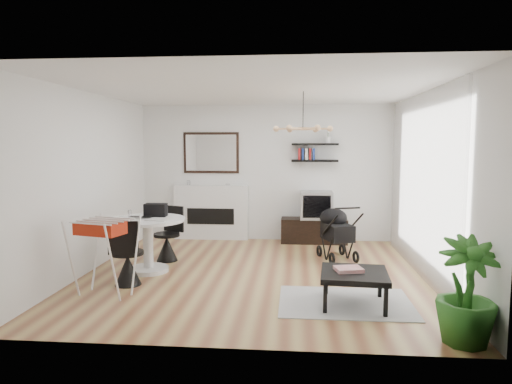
# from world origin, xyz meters

# --- Properties ---
(floor) EXTENTS (5.00, 5.00, 0.00)m
(floor) POSITION_xyz_m (0.00, 0.00, 0.00)
(floor) COLOR brown
(floor) RESTS_ON ground
(ceiling) EXTENTS (5.00, 5.00, 0.00)m
(ceiling) POSITION_xyz_m (0.00, 0.00, 2.70)
(ceiling) COLOR white
(ceiling) RESTS_ON wall_back
(wall_back) EXTENTS (5.00, 0.00, 5.00)m
(wall_back) POSITION_xyz_m (0.00, 2.50, 1.35)
(wall_back) COLOR white
(wall_back) RESTS_ON floor
(wall_left) EXTENTS (0.00, 5.00, 5.00)m
(wall_left) POSITION_xyz_m (-2.50, 0.00, 1.35)
(wall_left) COLOR white
(wall_left) RESTS_ON floor
(wall_right) EXTENTS (0.00, 5.00, 5.00)m
(wall_right) POSITION_xyz_m (2.50, 0.00, 1.35)
(wall_right) COLOR white
(wall_right) RESTS_ON floor
(sheer_curtain) EXTENTS (0.04, 3.60, 2.60)m
(sheer_curtain) POSITION_xyz_m (2.40, 0.20, 1.35)
(sheer_curtain) COLOR white
(sheer_curtain) RESTS_ON wall_right
(fireplace) EXTENTS (1.50, 0.17, 2.16)m
(fireplace) POSITION_xyz_m (-1.10, 2.42, 0.69)
(fireplace) COLOR white
(fireplace) RESTS_ON floor
(shelf_lower) EXTENTS (0.90, 0.25, 0.04)m
(shelf_lower) POSITION_xyz_m (0.96, 2.37, 1.60)
(shelf_lower) COLOR black
(shelf_lower) RESTS_ON wall_back
(shelf_upper) EXTENTS (0.90, 0.25, 0.04)m
(shelf_upper) POSITION_xyz_m (0.96, 2.37, 1.92)
(shelf_upper) COLOR black
(shelf_upper) RESTS_ON wall_back
(pendant_lamp) EXTENTS (0.90, 0.90, 0.10)m
(pendant_lamp) POSITION_xyz_m (0.70, 0.30, 2.15)
(pendant_lamp) COLOR tan
(pendant_lamp) RESTS_ON ceiling
(tv_console) EXTENTS (1.27, 0.45, 0.48)m
(tv_console) POSITION_xyz_m (0.96, 2.27, 0.24)
(tv_console) COLOR black
(tv_console) RESTS_ON floor
(crt_tv) EXTENTS (0.62, 0.54, 0.54)m
(crt_tv) POSITION_xyz_m (1.00, 2.26, 0.75)
(crt_tv) COLOR #AEAEB0
(crt_tv) RESTS_ON tv_console
(dining_table) EXTENTS (1.12, 1.12, 0.82)m
(dining_table) POSITION_xyz_m (-1.61, -0.01, 0.54)
(dining_table) COLOR white
(dining_table) RESTS_ON floor
(laptop) EXTENTS (0.33, 0.22, 0.03)m
(laptop) POSITION_xyz_m (-1.72, -0.04, 0.83)
(laptop) COLOR black
(laptop) RESTS_ON dining_table
(black_bag) EXTENTS (0.33, 0.20, 0.20)m
(black_bag) POSITION_xyz_m (-1.54, 0.19, 0.91)
(black_bag) COLOR black
(black_bag) RESTS_ON dining_table
(newspaper) EXTENTS (0.37, 0.33, 0.01)m
(newspaper) POSITION_xyz_m (-1.41, -0.11, 0.82)
(newspaper) COLOR beige
(newspaper) RESTS_ON dining_table
(drinking_glass) EXTENTS (0.06, 0.06, 0.10)m
(drinking_glass) POSITION_xyz_m (-1.94, 0.14, 0.86)
(drinking_glass) COLOR white
(drinking_glass) RESTS_ON dining_table
(chair_far) EXTENTS (0.47, 0.48, 0.90)m
(chair_far) POSITION_xyz_m (-1.50, 0.66, 0.28)
(chair_far) COLOR black
(chair_far) RESTS_ON floor
(chair_near) EXTENTS (0.44, 0.46, 0.92)m
(chair_near) POSITION_xyz_m (-1.68, -0.70, 0.29)
(chair_near) COLOR black
(chair_near) RESTS_ON floor
(drying_rack) EXTENTS (0.79, 0.76, 0.99)m
(drying_rack) POSITION_xyz_m (-1.81, -1.12, 0.52)
(drying_rack) COLOR white
(drying_rack) RESTS_ON floor
(stroller) EXTENTS (0.69, 0.86, 0.94)m
(stroller) POSITION_xyz_m (1.29, 1.05, 0.40)
(stroller) COLOR black
(stroller) RESTS_ON floor
(rug) EXTENTS (1.59, 1.15, 0.01)m
(rug) POSITION_xyz_m (1.21, -1.14, 0.01)
(rug) COLOR #AAAAAA
(rug) RESTS_ON floor
(coffee_table) EXTENTS (0.84, 0.84, 0.40)m
(coffee_table) POSITION_xyz_m (1.31, -1.21, 0.37)
(coffee_table) COLOR black
(coffee_table) RESTS_ON rug
(magazines) EXTENTS (0.36, 0.31, 0.04)m
(magazines) POSITION_xyz_m (1.24, -1.19, 0.43)
(magazines) COLOR #B82E31
(magazines) RESTS_ON coffee_table
(potted_plant) EXTENTS (0.64, 0.64, 1.04)m
(potted_plant) POSITION_xyz_m (2.25, -2.18, 0.52)
(potted_plant) COLOR #25601B
(potted_plant) RESTS_ON floor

